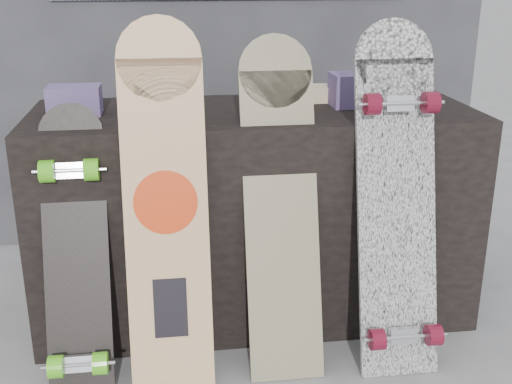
{
  "coord_description": "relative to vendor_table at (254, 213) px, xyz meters",
  "views": [
    {
      "loc": [
        -0.3,
        -1.76,
        1.29
      ],
      "look_at": [
        -0.03,
        0.2,
        0.59
      ],
      "focal_mm": 45.0,
      "sensor_mm": 36.0,
      "label": 1
    }
  ],
  "objects": [
    {
      "name": "vendor_table",
      "position": [
        0.0,
        0.0,
        0.0
      ],
      "size": [
        1.6,
        0.6,
        0.8
      ],
      "primitive_type": "cube",
      "color": "black",
      "rests_on": "ground"
    },
    {
      "name": "merch_box_purple",
      "position": [
        -0.63,
        0.01,
        0.45
      ],
      "size": [
        0.18,
        0.12,
        0.1
      ],
      "primitive_type": "cube",
      "color": "#3C3267",
      "rests_on": "vendor_table"
    },
    {
      "name": "merch_box_small",
      "position": [
        0.36,
        0.02,
        0.46
      ],
      "size": [
        0.14,
        0.14,
        0.12
      ],
      "primitive_type": "cube",
      "color": "#3C3267",
      "rests_on": "vendor_table"
    },
    {
      "name": "longboard_geisha",
      "position": [
        -0.33,
        -0.36,
        0.21
      ],
      "size": [
        0.26,
        0.29,
        1.16
      ],
      "rotation": [
        -0.23,
        0.0,
        0.0
      ],
      "color": "beige",
      "rests_on": "ground"
    },
    {
      "name": "skateboard_dark",
      "position": [
        -0.62,
        -0.35,
        0.05
      ],
      "size": [
        0.2,
        0.38,
        0.89
      ],
      "rotation": [
        -0.34,
        0.0,
        0.0
      ],
      "color": "black",
      "rests_on": "ground"
    },
    {
      "name": "longboard_celtic",
      "position": [
        0.04,
        -0.31,
        0.18
      ],
      "size": [
        0.24,
        0.36,
        1.09
      ],
      "rotation": [
        -0.31,
        0.0,
        0.0
      ],
      "color": "#C8BA88",
      "rests_on": "ground"
    },
    {
      "name": "longboard_cascadia",
      "position": [
        0.42,
        -0.38,
        0.19
      ],
      "size": [
        0.26,
        0.37,
        1.14
      ],
      "rotation": [
        -0.26,
        0.0,
        0.0
      ],
      "color": "white",
      "rests_on": "ground"
    },
    {
      "name": "ground",
      "position": [
        0.0,
        -0.5,
        -0.4
      ],
      "size": [
        60.0,
        60.0,
        0.0
      ],
      "primitive_type": "plane",
      "color": "slate",
      "rests_on": "ground"
    },
    {
      "name": "merch_box_flat",
      "position": [
        0.22,
        0.12,
        0.43
      ],
      "size": [
        0.22,
        0.1,
        0.06
      ],
      "primitive_type": "cube",
      "color": "#D1B78C",
      "rests_on": "vendor_table"
    },
    {
      "name": "booth",
      "position": [
        0.0,
        0.85,
        0.7
      ],
      "size": [
        2.4,
        0.22,
        2.2
      ],
      "color": "#303035",
      "rests_on": "ground"
    }
  ]
}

